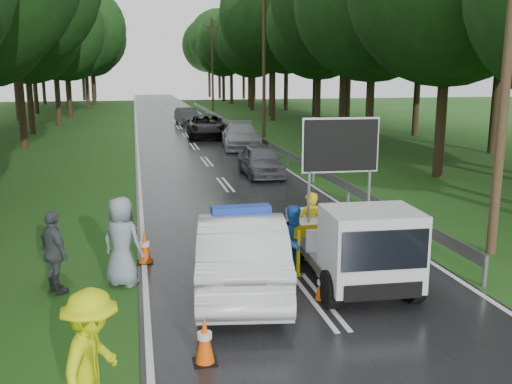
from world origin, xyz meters
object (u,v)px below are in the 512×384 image
object	(u,v)px
barrier	(333,236)
civilian	(295,242)
police_sedan	(241,251)
queue_car_fourth	(187,116)
work_truck	(353,241)
queue_car_second	(241,136)
officer	(310,226)
queue_car_third	(207,126)
queue_car_first	(261,161)

from	to	relation	value
barrier	civilian	bearing A→B (deg)	177.64
police_sedan	queue_car_fourth	bearing A→B (deg)	-84.89
work_truck	queue_car_second	distance (m)	21.84
police_sedan	queue_car_fourth	xyz separation A→B (m)	(2.26, 37.69, -0.11)
officer	civilian	world-z (taller)	officer
barrier	queue_car_second	xyz separation A→B (m)	(1.80, 21.17, -0.14)
officer	queue_car_third	size ratio (longest dim) A/B	0.30
queue_car_third	civilian	bearing A→B (deg)	-89.55
barrier	queue_car_second	bearing A→B (deg)	80.43
civilian	queue_car_first	xyz separation A→B (m)	(1.93, 12.31, -0.15)
barrier	queue_car_fourth	distance (m)	37.23
work_truck	officer	world-z (taller)	work_truck
queue_car_second	queue_car_fourth	xyz separation A→B (m)	(-1.71, 16.06, -0.04)
police_sedan	queue_car_third	distance (m)	27.75
civilian	police_sedan	bearing A→B (deg)	179.56
work_truck	barrier	size ratio (longest dim) A/B	1.54
officer	queue_car_second	bearing A→B (deg)	-109.70
officer	queue_car_fourth	world-z (taller)	officer
barrier	queue_car_third	bearing A→B (deg)	84.19
barrier	queue_car_third	distance (m)	27.17
queue_car_second	queue_car_fourth	distance (m)	16.16
police_sedan	work_truck	distance (m)	2.42
queue_car_second	work_truck	bearing A→B (deg)	-87.93
police_sedan	work_truck	size ratio (longest dim) A/B	1.17
civilian	queue_car_first	bearing A→B (deg)	62.53
police_sedan	civilian	bearing A→B (deg)	-153.36
police_sedan	civilian	size ratio (longest dim) A/B	3.13
queue_car_third	queue_car_fourth	size ratio (longest dim) A/B	1.30
queue_car_fourth	work_truck	bearing A→B (deg)	-95.32
police_sedan	barrier	world-z (taller)	police_sedan
civilian	queue_car_second	world-z (taller)	civilian
civilian	barrier	bearing A→B (deg)	-16.20
civilian	queue_car_third	distance (m)	27.24
barrier	officer	world-z (taller)	officer
officer	queue_car_first	xyz separation A→B (m)	(1.27, 11.27, -0.17)
barrier	queue_car_third	size ratio (longest dim) A/B	0.51
work_truck	queue_car_fourth	xyz separation A→B (m)	(-0.15, 37.85, -0.23)
queue_car_first	queue_car_second	size ratio (longest dim) A/B	0.76
queue_car_first	queue_car_second	bearing A→B (deg)	85.10
work_truck	barrier	bearing A→B (deg)	114.13
barrier	officer	size ratio (longest dim) A/B	1.69
queue_car_first	queue_car_third	xyz separation A→B (m)	(-0.52, 14.89, 0.10)
queue_car_third	queue_car_second	bearing A→B (deg)	-74.58
work_truck	queue_car_second	world-z (taller)	work_truck
barrier	civilian	size ratio (longest dim) A/B	1.74
queue_car_first	civilian	bearing A→B (deg)	-98.97
work_truck	queue_car_second	size ratio (longest dim) A/B	0.85
police_sedan	queue_car_first	size ratio (longest dim) A/B	1.31
barrier	queue_car_fourth	xyz separation A→B (m)	(0.09, 37.23, -0.19)
queue_car_fourth	queue_car_second	bearing A→B (deg)	-89.47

